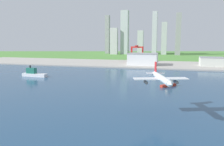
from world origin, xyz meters
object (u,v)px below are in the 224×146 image
Objects in this scene: airplane_landing at (161,78)px; ferry_boat at (33,73)px; warehouse_annex at (211,61)px; warehouse_main at (143,59)px; tugboat_small at (169,84)px; port_crane_red at (137,50)px.

airplane_landing is 1.18× the size of ferry_boat.
ferry_boat is 316.43m from warehouse_annex.
warehouse_annex is (78.11, 304.15, -15.09)m from airplane_landing.
warehouse_main is (-48.57, 290.68, -12.08)m from airplane_landing.
port_crane_red is (-74.04, 257.40, 25.77)m from tugboat_small.
tugboat_small is 197.43m from warehouse_main.
warehouse_annex is at bearing 69.94° from tugboat_small.
tugboat_small is at bearing -6.91° from ferry_boat.
airplane_landing reaches higher than tugboat_small.
tugboat_small is at bearing 87.85° from airplane_landing.
warehouse_main is 127.43m from warehouse_annex.
ferry_boat is 0.65× the size of warehouse_main.
port_crane_red is 0.64× the size of warehouse_main.
airplane_landing is 2.46× the size of tugboat_small.
port_crane_red is 72.30m from warehouse_main.
airplane_landing is 103.29m from tugboat_small.
airplane_landing is 314.38m from warehouse_annex.
ferry_boat is 0.88× the size of warehouse_annex.
airplane_landing is at bearing -78.90° from port_crane_red.
tugboat_small is at bearing -73.95° from port_crane_red.
ferry_boat is (-181.31, 123.06, -21.39)m from airplane_landing.
airplane_landing reaches higher than warehouse_annex.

